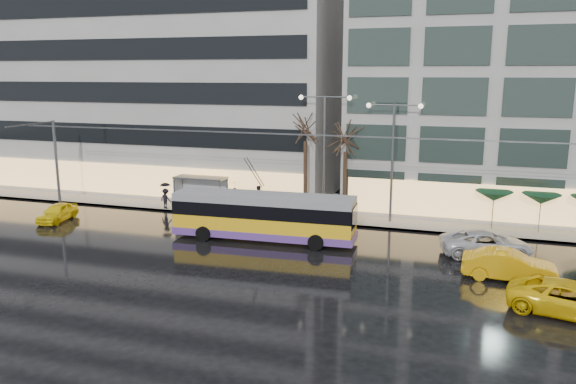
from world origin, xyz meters
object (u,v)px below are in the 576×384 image
at_px(trolleybus, 264,218).
at_px(bus_shelter, 198,185).
at_px(taxi_a, 57,212).
at_px(street_lamp_near, 324,139).

relative_size(trolleybus, bus_shelter, 2.87).
bearing_deg(taxi_a, street_lamp_near, 12.43).
bearing_deg(taxi_a, trolleybus, -7.35).
distance_m(trolleybus, taxi_a, 16.22).
bearing_deg(street_lamp_near, bus_shelter, -179.37).
distance_m(trolleybus, street_lamp_near, 8.40).
height_order(bus_shelter, street_lamp_near, street_lamp_near).
height_order(trolleybus, street_lamp_near, street_lamp_near).
xyz_separation_m(trolleybus, street_lamp_near, (2.36, 6.70, 4.49)).
distance_m(street_lamp_near, taxi_a, 20.46).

